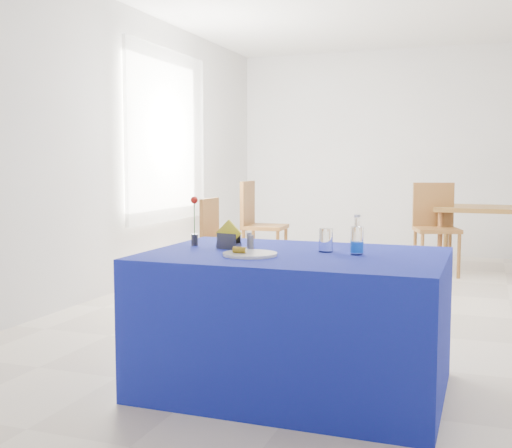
{
  "coord_description": "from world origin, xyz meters",
  "views": [
    {
      "loc": [
        0.9,
        -5.48,
        1.25
      ],
      "look_at": [
        -0.28,
        -2.23,
        0.92
      ],
      "focal_mm": 45.0,
      "sensor_mm": 36.0,
      "label": 1
    }
  ],
  "objects_px": {
    "water_bottle": "(357,241)",
    "chair_win_a": "(219,236)",
    "plate": "(250,254)",
    "chair_win_b": "(257,219)",
    "chair_bg_left": "(435,222)",
    "blue_table": "(295,321)",
    "oak_table": "(498,214)"
  },
  "relations": [
    {
      "from": "water_bottle",
      "to": "chair_win_a",
      "type": "distance_m",
      "value": 3.15
    },
    {
      "from": "chair_bg_left",
      "to": "water_bottle",
      "type": "bearing_deg",
      "value": -108.57
    },
    {
      "from": "blue_table",
      "to": "oak_table",
      "type": "height_order",
      "value": "blue_table"
    },
    {
      "from": "water_bottle",
      "to": "chair_win_b",
      "type": "bearing_deg",
      "value": 117.51
    },
    {
      "from": "chair_bg_left",
      "to": "chair_win_a",
      "type": "relative_size",
      "value": 1.15
    },
    {
      "from": "water_bottle",
      "to": "oak_table",
      "type": "distance_m",
      "value": 4.49
    },
    {
      "from": "oak_table",
      "to": "blue_table",
      "type": "bearing_deg",
      "value": -103.72
    },
    {
      "from": "blue_table",
      "to": "oak_table",
      "type": "distance_m",
      "value": 4.62
    },
    {
      "from": "blue_table",
      "to": "water_bottle",
      "type": "height_order",
      "value": "water_bottle"
    },
    {
      "from": "plate",
      "to": "water_bottle",
      "type": "distance_m",
      "value": 0.58
    },
    {
      "from": "oak_table",
      "to": "chair_win_b",
      "type": "height_order",
      "value": "chair_win_b"
    },
    {
      "from": "chair_win_b",
      "to": "plate",
      "type": "bearing_deg",
      "value": -164.78
    },
    {
      "from": "blue_table",
      "to": "chair_win_a",
      "type": "bearing_deg",
      "value": 121.27
    },
    {
      "from": "water_bottle",
      "to": "oak_table",
      "type": "height_order",
      "value": "water_bottle"
    },
    {
      "from": "blue_table",
      "to": "plate",
      "type": "bearing_deg",
      "value": -137.91
    },
    {
      "from": "blue_table",
      "to": "water_bottle",
      "type": "distance_m",
      "value": 0.56
    },
    {
      "from": "plate",
      "to": "chair_win_b",
      "type": "relative_size",
      "value": 0.28
    },
    {
      "from": "plate",
      "to": "chair_win_b",
      "type": "height_order",
      "value": "chair_win_b"
    },
    {
      "from": "chair_bg_left",
      "to": "blue_table",
      "type": "bearing_deg",
      "value": -113.1
    },
    {
      "from": "chair_win_a",
      "to": "chair_win_b",
      "type": "relative_size",
      "value": 0.86
    },
    {
      "from": "plate",
      "to": "chair_bg_left",
      "type": "relative_size",
      "value": 0.28
    },
    {
      "from": "chair_bg_left",
      "to": "plate",
      "type": "bearing_deg",
      "value": -115.43
    },
    {
      "from": "water_bottle",
      "to": "chair_bg_left",
      "type": "distance_m",
      "value": 4.07
    },
    {
      "from": "water_bottle",
      "to": "chair_win_b",
      "type": "height_order",
      "value": "chair_win_b"
    },
    {
      "from": "water_bottle",
      "to": "chair_win_a",
      "type": "bearing_deg",
      "value": 126.98
    },
    {
      "from": "plate",
      "to": "chair_win_a",
      "type": "xyz_separation_m",
      "value": [
        -1.36,
        2.74,
        -0.25
      ]
    },
    {
      "from": "chair_win_a",
      "to": "water_bottle",
      "type": "bearing_deg",
      "value": -143.15
    },
    {
      "from": "water_bottle",
      "to": "oak_table",
      "type": "relative_size",
      "value": 0.16
    },
    {
      "from": "oak_table",
      "to": "chair_win_a",
      "type": "xyz_separation_m",
      "value": [
        -2.65,
        -1.92,
        -0.16
      ]
    },
    {
      "from": "plate",
      "to": "water_bottle",
      "type": "relative_size",
      "value": 1.35
    },
    {
      "from": "chair_win_b",
      "to": "oak_table",
      "type": "bearing_deg",
      "value": -75.98
    },
    {
      "from": "chair_win_a",
      "to": "chair_bg_left",
      "type": "bearing_deg",
      "value": -52.01
    }
  ]
}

